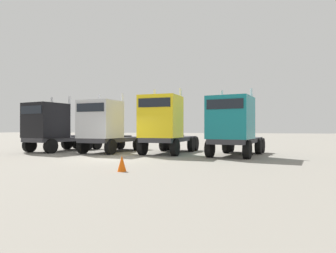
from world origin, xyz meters
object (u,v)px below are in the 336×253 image
at_px(semi_truck_yellow, 165,125).
at_px(semi_truck_teal, 233,125).
at_px(traffic_cone_mid, 122,163).
at_px(semi_truck_silver, 106,127).
at_px(semi_truck_black, 52,127).

bearing_deg(semi_truck_yellow, semi_truck_teal, 88.52).
relative_size(semi_truck_teal, traffic_cone_mid, 9.66).
xyz_separation_m(semi_truck_silver, traffic_cone_mid, (5.09, -8.00, -1.53)).
height_order(semi_truck_yellow, traffic_cone_mid, semi_truck_yellow).
bearing_deg(traffic_cone_mid, semi_truck_teal, 64.74).
xyz_separation_m(semi_truck_silver, semi_truck_yellow, (4.27, 0.17, 0.11)).
bearing_deg(semi_truck_black, traffic_cone_mid, 61.61).
bearing_deg(traffic_cone_mid, semi_truck_yellow, 95.70).
bearing_deg(semi_truck_silver, semi_truck_black, -81.59).
distance_m(semi_truck_black, semi_truck_teal, 13.04).
bearing_deg(semi_truck_teal, semi_truck_black, -79.85).
xyz_separation_m(semi_truck_yellow, traffic_cone_mid, (0.82, -8.18, -1.64)).
relative_size(semi_truck_silver, traffic_cone_mid, 9.82).
distance_m(semi_truck_silver, semi_truck_yellow, 4.28).
bearing_deg(semi_truck_silver, semi_truck_yellow, 97.09).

